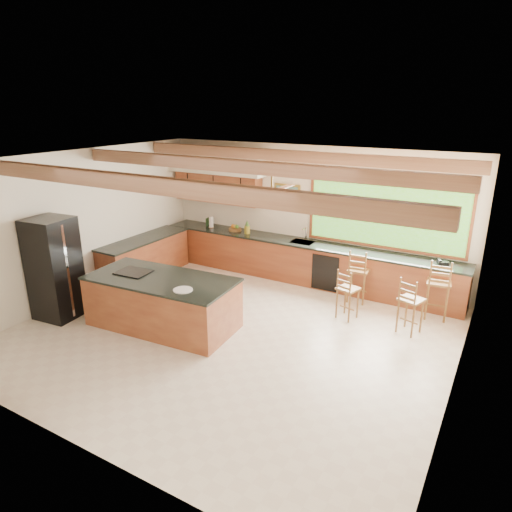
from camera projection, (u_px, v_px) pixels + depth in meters
The scene contains 9 objects.
ground at pixel (232, 333), 8.05m from camera, with size 7.20×7.20×0.00m, color beige.
room_shell at pixel (242, 202), 7.95m from camera, with size 7.27×6.54×3.02m.
counter_run at pixel (261, 260), 10.35m from camera, with size 7.12×3.10×1.25m.
island at pixel (162, 302), 8.19m from camera, with size 2.75×1.45×0.95m.
refrigerator at pixel (54, 269), 8.42m from camera, with size 0.81×0.80×1.91m.
bar_stool_a at pixel (347, 290), 8.40m from camera, with size 0.43×0.43×0.98m.
bar_stool_b at pixel (358, 271), 9.10m from camera, with size 0.42×0.42×1.12m.
bar_stool_c at pixel (438, 284), 8.37m from camera, with size 0.48×0.48×1.18m.
bar_stool_d at pixel (411, 301), 7.85m from camera, with size 0.47×0.47×1.04m.
Camera 1 is at (3.96, -6.01, 3.88)m, focal length 32.00 mm.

